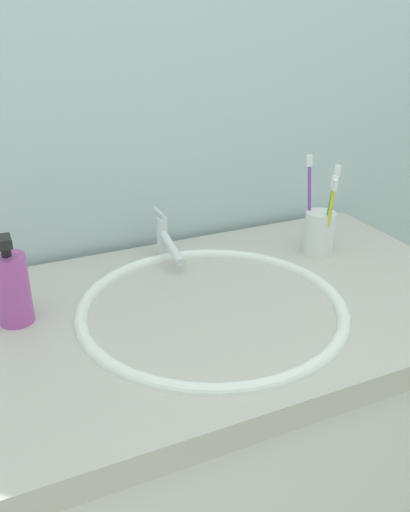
% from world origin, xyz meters
% --- Properties ---
extents(tiled_wall_back, '(2.17, 0.04, 2.40)m').
position_xyz_m(tiled_wall_back, '(0.00, 0.34, 1.20)').
color(tiled_wall_back, silver).
rests_on(tiled_wall_back, ground).
extents(vanity_counter, '(0.97, 0.59, 0.88)m').
position_xyz_m(vanity_counter, '(0.00, 0.00, 0.44)').
color(vanity_counter, silver).
rests_on(vanity_counter, ground).
extents(sink_basin, '(0.49, 0.49, 0.10)m').
position_xyz_m(sink_basin, '(-0.04, -0.02, 0.85)').
color(sink_basin, white).
rests_on(sink_basin, vanity_counter).
extents(faucet, '(0.02, 0.15, 0.10)m').
position_xyz_m(faucet, '(-0.04, 0.21, 0.93)').
color(faucet, silver).
rests_on(faucet, sink_basin).
extents(toothbrush_cup, '(0.06, 0.06, 0.09)m').
position_xyz_m(toothbrush_cup, '(0.28, 0.11, 0.93)').
color(toothbrush_cup, white).
rests_on(toothbrush_cup, vanity_counter).
extents(toothbrush_yellow, '(0.02, 0.04, 0.17)m').
position_xyz_m(toothbrush_yellow, '(0.27, 0.08, 0.99)').
color(toothbrush_yellow, yellow).
rests_on(toothbrush_yellow, toothbrush_cup).
extents(toothbrush_purple, '(0.03, 0.02, 0.21)m').
position_xyz_m(toothbrush_purple, '(0.26, 0.13, 1.01)').
color(toothbrush_purple, purple).
rests_on(toothbrush_purple, toothbrush_cup).
extents(toothbrush_white, '(0.03, 0.02, 0.19)m').
position_xyz_m(toothbrush_white, '(0.29, 0.10, 1.00)').
color(toothbrush_white, white).
rests_on(toothbrush_white, toothbrush_cup).
extents(toothbrush_green, '(0.02, 0.03, 0.17)m').
position_xyz_m(toothbrush_green, '(0.28, 0.09, 0.99)').
color(toothbrush_green, green).
rests_on(toothbrush_green, toothbrush_cup).
extents(soap_dispenser, '(0.06, 0.06, 0.16)m').
position_xyz_m(soap_dispenser, '(-0.36, 0.08, 0.95)').
color(soap_dispenser, '#B24CA5').
rests_on(soap_dispenser, vanity_counter).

